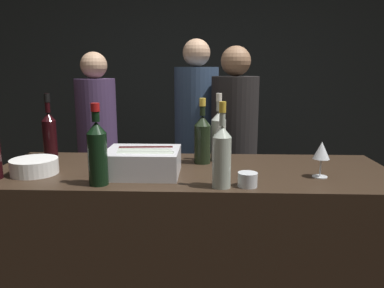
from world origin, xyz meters
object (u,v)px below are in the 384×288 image
wine_glass (321,152)px  person_blond_tee (196,138)px  bowl_white (34,166)px  candle_votive (248,179)px  person_in_hoodie (234,149)px  person_grey_polo (98,142)px  red_wine_bottle_black_foil (49,132)px  champagne_bottle (202,138)px  ice_bin_with_bottles (144,161)px  rose_wine_bottle (222,154)px  red_wine_bottle_burgundy (97,151)px  white_wine_bottle (218,134)px

wine_glass → person_blond_tee: bearing=115.7°
bowl_white → candle_votive: bearing=-8.8°
person_in_hoodie → person_grey_polo: bearing=89.4°
candle_votive → red_wine_bottle_black_foil: (-1.05, 0.52, 0.11)m
candle_votive → champagne_bottle: champagne_bottle is taller
candle_votive → red_wine_bottle_black_foil: 1.18m
ice_bin_with_bottles → rose_wine_bottle: (0.35, -0.18, 0.07)m
bowl_white → red_wine_bottle_burgundy: (0.35, -0.15, 0.11)m
wine_glass → person_in_hoodie: bearing=107.4°
person_in_hoodie → ice_bin_with_bottles: bearing=168.9°
person_grey_polo → wine_glass: bearing=79.1°
champagne_bottle → red_wine_bottle_burgundy: red_wine_bottle_burgundy is taller
ice_bin_with_bottles → person_grey_polo: bearing=114.8°
red_wine_bottle_burgundy → wine_glass: bearing=8.7°
person_blond_tee → person_grey_polo: size_ratio=1.06×
ice_bin_with_bottles → red_wine_bottle_black_foil: 0.69m
person_grey_polo → white_wine_bottle: bearing=75.2°
red_wine_bottle_burgundy → rose_wine_bottle: bearing=-1.7°
wine_glass → red_wine_bottle_burgundy: bearing=-171.3°
rose_wine_bottle → person_blond_tee: (-0.15, 1.41, -0.20)m
champagne_bottle → person_in_hoodie: 0.84m
candle_votive → wine_glass: bearing=23.7°
wine_glass → candle_votive: bearing=-156.3°
candle_votive → person_in_hoodie: (0.03, 1.17, -0.13)m
champagne_bottle → rose_wine_bottle: rose_wine_bottle is taller
white_wine_bottle → person_blond_tee: bearing=98.7°
bowl_white → white_wine_bottle: bearing=18.6°
red_wine_bottle_black_foil → ice_bin_with_bottles: bearing=-31.0°
person_grey_polo → candle_votive: bearing=68.2°
person_in_hoodie → red_wine_bottle_black_foil: bearing=136.1°
bowl_white → person_in_hoodie: (1.00, 1.02, -0.13)m
wine_glass → champagne_bottle: bearing=156.3°
wine_glass → candle_votive: size_ratio=1.97×
wine_glass → candle_votive: (-0.34, -0.15, -0.09)m
ice_bin_with_bottles → candle_votive: size_ratio=4.06×
ice_bin_with_bottles → person_blond_tee: (0.21, 1.24, -0.12)m
wine_glass → person_grey_polo: (-1.41, 1.32, -0.23)m
person_in_hoodie → person_grey_polo: size_ratio=1.02×
white_wine_bottle → wine_glass: bearing=-32.8°
red_wine_bottle_black_foil → person_blond_tee: 1.21m
bowl_white → red_wine_bottle_black_foil: bearing=101.5°
red_wine_bottle_burgundy → white_wine_bottle: bearing=40.4°
candle_votive → red_wine_bottle_black_foil: size_ratio=0.24×
ice_bin_with_bottles → bowl_white: (-0.51, -0.01, -0.03)m
red_wine_bottle_burgundy → person_in_hoodie: size_ratio=0.21×
white_wine_bottle → person_blond_tee: person_blond_tee is taller
ice_bin_with_bottles → person_grey_polo: person_grey_polo is taller
bowl_white → person_in_hoodie: bearing=45.3°
wine_glass → person_blond_tee: person_blond_tee is taller
ice_bin_with_bottles → red_wine_bottle_burgundy: (-0.17, -0.16, 0.08)m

